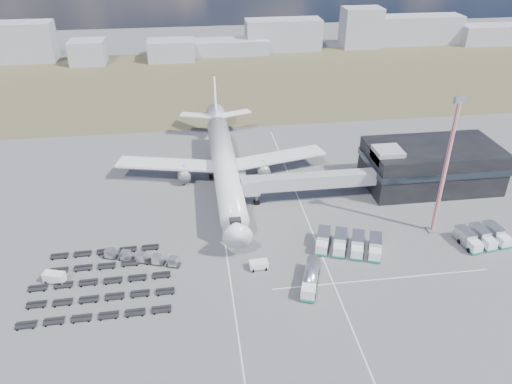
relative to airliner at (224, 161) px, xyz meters
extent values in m
plane|color=#565659|center=(0.00, -32.38, -5.29)|extent=(420.00, 420.00, 0.00)
cube|color=#4B422D|center=(0.00, 77.62, -5.29)|extent=(420.00, 90.00, 0.01)
cube|color=silver|center=(-2.00, -27.38, -5.29)|extent=(0.25, 110.00, 0.01)
cube|color=silver|center=(16.00, -27.38, -5.29)|extent=(0.25, 110.00, 0.01)
cube|color=silver|center=(25.00, -40.38, -5.29)|extent=(40.00, 0.25, 0.01)
cube|color=black|center=(48.00, -8.38, -0.29)|extent=(30.00, 16.00, 10.00)
cube|color=#262D38|center=(48.00, -8.38, 0.91)|extent=(30.40, 16.40, 1.60)
cube|color=#939399|center=(36.00, -10.38, 4.21)|extent=(6.00, 6.00, 3.00)
cube|color=#939399|center=(18.10, -11.88, -0.19)|extent=(29.80, 3.00, 3.00)
cube|color=#939399|center=(4.70, -12.38, -0.19)|extent=(4.00, 3.60, 3.40)
cylinder|color=slate|center=(6.20, -11.88, -2.74)|extent=(0.70, 0.70, 5.10)
cylinder|color=black|center=(6.20, -11.88, -4.84)|extent=(1.40, 0.90, 1.40)
cylinder|color=white|center=(0.00, -2.38, 0.01)|extent=(5.60, 48.00, 5.60)
cone|color=white|center=(0.00, -28.88, 0.01)|extent=(5.60, 5.00, 5.60)
cone|color=white|center=(0.00, 25.62, 0.81)|extent=(5.60, 8.00, 5.60)
cube|color=black|center=(0.00, -26.88, 0.81)|extent=(2.20, 2.00, 0.80)
cube|color=white|center=(-13.00, 2.62, -1.19)|extent=(25.59, 11.38, 0.50)
cube|color=white|center=(13.00, 2.62, -1.19)|extent=(25.59, 11.38, 0.50)
cylinder|color=slate|center=(-9.50, 0.62, -2.89)|extent=(3.00, 5.00, 3.00)
cylinder|color=slate|center=(9.50, 0.62, -2.89)|extent=(3.00, 5.00, 3.00)
cube|color=white|center=(-5.50, 27.62, 1.21)|extent=(9.49, 5.63, 0.35)
cube|color=white|center=(5.50, 27.62, 1.21)|extent=(9.49, 5.63, 0.35)
cube|color=white|center=(0.00, 28.62, 6.51)|extent=(0.50, 9.06, 11.45)
cylinder|color=slate|center=(0.00, -23.38, -4.04)|extent=(0.50, 0.50, 2.50)
cylinder|color=slate|center=(-3.20, 1.62, -4.04)|extent=(0.60, 0.60, 2.50)
cylinder|color=slate|center=(3.20, 1.62, -4.04)|extent=(0.60, 0.60, 2.50)
cylinder|color=black|center=(0.00, -23.38, -4.79)|extent=(0.50, 1.20, 1.20)
cube|color=#999BA7|center=(-47.84, 110.23, -0.51)|extent=(14.29, 12.00, 9.56)
cube|color=#999BA7|center=(-13.56, 110.96, -1.08)|extent=(19.51, 12.00, 8.42)
cube|color=#999BA7|center=(2.83, 117.64, -2.18)|extent=(52.56, 12.00, 6.22)
cube|color=#999BA7|center=(36.86, 121.59, 1.48)|extent=(34.01, 12.00, 13.55)
cube|color=#999BA7|center=(73.47, 122.40, 3.48)|extent=(17.60, 12.00, 17.54)
cube|color=#999BA7|center=(99.33, 124.63, 1.17)|extent=(46.85, 12.00, 12.92)
cube|color=#999BA7|center=(137.04, 119.46, -0.92)|extent=(30.33, 12.00, 8.75)
cube|color=white|center=(10.61, -43.61, -3.87)|extent=(2.99, 2.99, 2.25)
cube|color=#167C62|center=(10.61, -43.61, -4.75)|extent=(3.11, 3.11, 0.49)
cylinder|color=silver|center=(12.17, -39.07, -3.43)|extent=(4.71, 7.74, 2.45)
cube|color=slate|center=(12.17, -39.07, -4.56)|extent=(4.62, 7.71, 0.34)
cylinder|color=black|center=(11.70, -40.46, -4.80)|extent=(2.76, 1.85, 1.08)
cube|color=white|center=(3.49, -34.34, -4.53)|extent=(3.54, 2.15, 1.53)
cube|color=white|center=(-32.78, -33.28, -4.26)|extent=(4.11, 2.76, 2.06)
cube|color=white|center=(3.00, 1.38, -3.73)|extent=(4.14, 6.31, 2.74)
cube|color=#167C62|center=(3.00, 1.38, -4.85)|extent=(4.27, 6.43, 0.44)
cube|color=white|center=(16.00, -31.55, -4.02)|extent=(2.84, 2.78, 2.14)
cube|color=#167C62|center=(16.00, -31.55, -4.85)|extent=(2.97, 2.91, 0.44)
cube|color=silver|center=(17.17, -28.35, -3.64)|extent=(3.74, 5.01, 2.53)
cube|color=white|center=(19.11, -32.69, -4.02)|extent=(2.84, 2.78, 2.14)
cube|color=#167C62|center=(19.11, -32.69, -4.85)|extent=(2.97, 2.91, 0.44)
cube|color=silver|center=(20.28, -29.49, -3.64)|extent=(3.74, 5.01, 2.53)
cube|color=white|center=(22.22, -33.83, -4.02)|extent=(2.84, 2.78, 2.14)
cube|color=#167C62|center=(22.22, -33.83, -4.85)|extent=(2.97, 2.91, 0.44)
cube|color=silver|center=(23.39, -30.63, -3.64)|extent=(3.74, 5.01, 2.53)
cube|color=white|center=(25.33, -34.97, -4.02)|extent=(2.84, 2.78, 2.14)
cube|color=#167C62|center=(25.33, -34.97, -4.85)|extent=(2.97, 2.91, 0.44)
cube|color=silver|center=(26.50, -31.76, -3.64)|extent=(3.74, 5.01, 2.53)
cube|color=white|center=(45.24, -35.11, -4.05)|extent=(2.44, 2.36, 2.09)
cube|color=#167C62|center=(45.24, -35.11, -4.86)|extent=(2.54, 2.46, 0.43)
cube|color=silver|center=(44.81, -31.80, -3.67)|extent=(2.82, 4.63, 2.47)
cube|color=white|center=(48.45, -34.69, -4.05)|extent=(2.44, 2.36, 2.09)
cube|color=#167C62|center=(48.45, -34.69, -4.86)|extent=(2.54, 2.46, 0.43)
cube|color=silver|center=(48.02, -31.39, -3.67)|extent=(2.82, 4.63, 2.47)
cube|color=white|center=(51.66, -34.28, -4.05)|extent=(2.44, 2.36, 2.09)
cube|color=#167C62|center=(51.66, -34.28, -4.86)|extent=(2.54, 2.46, 0.43)
cube|color=silver|center=(51.23, -30.98, -3.67)|extent=(2.82, 4.63, 2.47)
cube|color=black|center=(-23.91, -27.32, -5.00)|extent=(2.93, 2.33, 0.18)
cube|color=silver|center=(-23.91, -27.32, -4.16)|extent=(2.01, 2.01, 1.47)
cube|color=black|center=(-20.94, -28.36, -5.00)|extent=(2.93, 2.33, 0.18)
cube|color=silver|center=(-20.94, -28.36, -4.16)|extent=(2.01, 2.01, 1.47)
cube|color=black|center=(-17.97, -29.41, -5.00)|extent=(2.93, 2.33, 0.18)
cube|color=silver|center=(-17.97, -29.41, -4.16)|extent=(2.01, 2.01, 1.47)
cube|color=black|center=(-15.01, -30.46, -5.00)|extent=(2.93, 2.33, 0.18)
cube|color=silver|center=(-15.01, -30.46, -4.16)|extent=(2.01, 2.01, 1.47)
cube|color=black|center=(-12.04, -31.50, -5.00)|extent=(2.93, 2.33, 0.18)
cube|color=silver|center=(-12.04, -31.50, -4.16)|extent=(2.01, 2.01, 1.47)
cube|color=black|center=(-24.53, -43.38, -4.91)|extent=(25.49, 2.25, 0.76)
cube|color=black|center=(-24.65, -38.93, -4.91)|extent=(25.49, 2.25, 0.76)
cube|color=black|center=(-24.76, -34.48, -4.91)|extent=(25.49, 2.25, 0.76)
cube|color=black|center=(-24.88, -30.03, -4.91)|extent=(21.25, 2.14, 0.76)
cube|color=black|center=(-24.99, -25.57, -4.91)|extent=(21.25, 2.14, 0.76)
cylinder|color=#AD1B26|center=(40.54, -27.02, 8.61)|extent=(0.78, 0.78, 27.81)
cube|color=slate|center=(40.54, -27.02, 22.85)|extent=(2.75, 1.45, 1.33)
cube|color=#565659|center=(40.54, -27.02, -5.12)|extent=(2.22, 2.22, 0.33)
camera|label=1|loc=(-6.85, -105.95, 52.82)|focal=35.00mm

